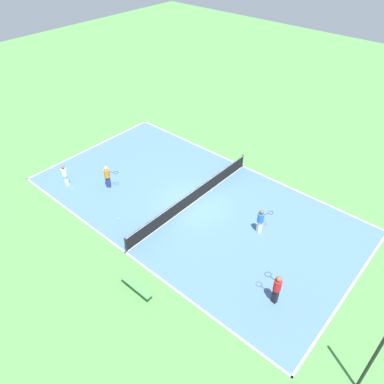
# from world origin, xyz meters

# --- Properties ---
(ground_plane) EXTENTS (80.00, 80.00, 0.00)m
(ground_plane) POSITION_xyz_m (0.00, 0.00, 0.00)
(ground_plane) COLOR #518E47
(court_surface) EXTENTS (10.83, 19.95, 0.02)m
(court_surface) POSITION_xyz_m (0.00, 0.00, 0.01)
(court_surface) COLOR #4C729E
(court_surface) RESTS_ON ground_plane
(tennis_net) EXTENTS (10.63, 0.10, 0.97)m
(tennis_net) POSITION_xyz_m (0.00, 0.00, 0.52)
(tennis_net) COLOR black
(tennis_net) RESTS_ON court_surface
(bench) EXTENTS (0.36, 1.87, 0.45)m
(bench) POSITION_xyz_m (6.64, 2.34, 0.39)
(bench) COLOR #4C8C4C
(bench) RESTS_ON ground_plane
(player_coach_red) EXTENTS (0.50, 0.98, 1.78)m
(player_coach_red) POSITION_xyz_m (2.82, 7.53, 1.05)
(player_coach_red) COLOR black
(player_coach_red) RESTS_ON court_surface
(player_far_white) EXTENTS (0.37, 0.37, 1.53)m
(player_far_white) POSITION_xyz_m (3.99, -7.32, 0.88)
(player_far_white) COLOR white
(player_far_white) RESTS_ON court_surface
(player_near_blue) EXTENTS (0.98, 0.71, 1.59)m
(player_near_blue) POSITION_xyz_m (-0.61, 4.46, 0.93)
(player_near_blue) COLOR white
(player_near_blue) RESTS_ON court_surface
(player_center_orange) EXTENTS (0.77, 0.97, 1.58)m
(player_center_orange) POSITION_xyz_m (2.30, -5.14, 0.92)
(player_center_orange) COLOR navy
(player_center_orange) RESTS_ON court_surface
(tennis_ball_right_alley) EXTENTS (0.07, 0.07, 0.07)m
(tennis_ball_right_alley) POSITION_xyz_m (-4.68, -4.44, 0.06)
(tennis_ball_right_alley) COLOR #CCE033
(tennis_ball_right_alley) RESTS_ON court_surface
(tennis_ball_left_sideline) EXTENTS (0.07, 0.07, 0.07)m
(tennis_ball_left_sideline) POSITION_xyz_m (-1.71, 0.16, 0.06)
(tennis_ball_left_sideline) COLOR #CCE033
(tennis_ball_left_sideline) RESTS_ON court_surface
(tennis_ball_far_baseline) EXTENTS (0.07, 0.07, 0.07)m
(tennis_ball_far_baseline) POSITION_xyz_m (3.92, -2.26, 0.06)
(tennis_ball_far_baseline) COLOR #CCE033
(tennis_ball_far_baseline) RESTS_ON court_surface
(tennis_ball_near_net) EXTENTS (0.07, 0.07, 0.07)m
(tennis_ball_near_net) POSITION_xyz_m (4.05, -6.71, 0.06)
(tennis_ball_near_net) COLOR #CCE033
(tennis_ball_near_net) RESTS_ON court_surface
(fence_post_back_right) EXTENTS (0.12, 0.12, 4.35)m
(fence_post_back_right) POSITION_xyz_m (4.07, 11.97, 2.17)
(fence_post_back_right) COLOR black
(fence_post_back_right) RESTS_ON ground_plane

